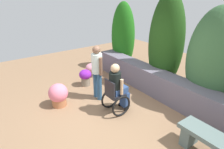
# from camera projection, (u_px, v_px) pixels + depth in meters

# --- Properties ---
(ground_plane) EXTENTS (12.29, 12.29, 0.00)m
(ground_plane) POSITION_uv_depth(u_px,v_px,m) (112.00, 118.00, 4.88)
(ground_plane) COLOR #8A694C
(stone_retaining_wall) EXTENTS (5.75, 0.53, 0.74)m
(stone_retaining_wall) POSITION_uv_depth(u_px,v_px,m) (162.00, 85.00, 5.70)
(stone_retaining_wall) COLOR slate
(stone_retaining_wall) RESTS_ON ground
(hedge_backdrop) EXTENTS (5.81, 1.00, 2.93)m
(hedge_backdrop) POSITION_uv_depth(u_px,v_px,m) (188.00, 52.00, 5.42)
(hedge_backdrop) COLOR #1E6417
(hedge_backdrop) RESTS_ON ground
(stone_bench) EXTENTS (1.54, 0.45, 0.50)m
(stone_bench) POSITION_uv_depth(u_px,v_px,m) (220.00, 148.00, 3.50)
(stone_bench) COLOR slate
(stone_bench) RESTS_ON ground
(person_in_wheelchair) EXTENTS (0.53, 0.66, 1.33)m
(person_in_wheelchair) POSITION_uv_depth(u_px,v_px,m) (117.00, 90.00, 4.91)
(person_in_wheelchair) COLOR black
(person_in_wheelchair) RESTS_ON ground
(person_standing_companion) EXTENTS (0.49, 0.30, 1.57)m
(person_standing_companion) POSITION_uv_depth(u_px,v_px,m) (97.00, 69.00, 5.42)
(person_standing_companion) COLOR #2D5377
(person_standing_companion) RESTS_ON ground
(flower_pot_purple_near) EXTENTS (0.52, 0.52, 0.64)m
(flower_pot_purple_near) POSITION_uv_depth(u_px,v_px,m) (58.00, 95.00, 5.28)
(flower_pot_purple_near) COLOR #B26A43
(flower_pot_purple_near) RESTS_ON ground
(flower_pot_terracotta_by_wall) EXTENTS (0.49, 0.49, 0.49)m
(flower_pot_terracotta_by_wall) POSITION_uv_depth(u_px,v_px,m) (92.00, 69.00, 7.11)
(flower_pot_terracotta_by_wall) COLOR gray
(flower_pot_terracotta_by_wall) RESTS_ON ground
(flower_pot_red_accent) EXTENTS (0.40, 0.40, 0.55)m
(flower_pot_red_accent) POSITION_uv_depth(u_px,v_px,m) (85.00, 76.00, 6.42)
(flower_pot_red_accent) COLOR gray
(flower_pot_red_accent) RESTS_ON ground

